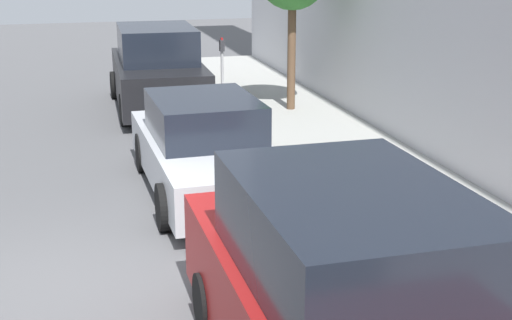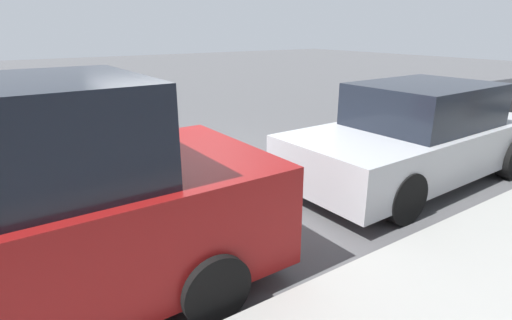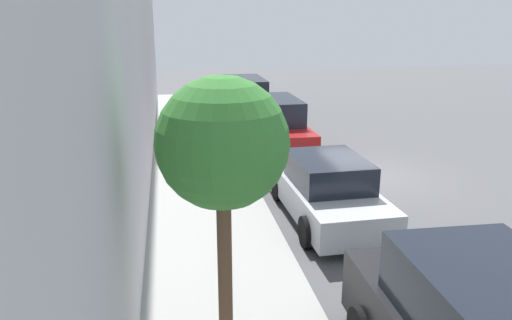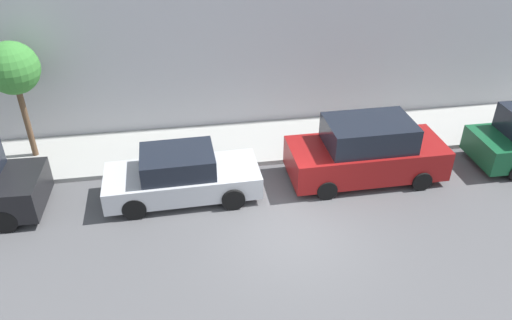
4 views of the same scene
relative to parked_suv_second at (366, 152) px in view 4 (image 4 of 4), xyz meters
name	(u,v)px [view 4 (image 4 of 4)]	position (x,y,z in m)	size (l,w,h in m)	color
ground_plane	(293,233)	(-2.35, 2.81, -0.93)	(60.00, 60.00, 0.00)	#515154
sidewalk	(262,142)	(2.60, 2.81, -0.86)	(2.88, 32.00, 0.15)	#9E9E99
parked_suv_second	(366,152)	(0.00, 0.00, 0.00)	(2.08, 4.82, 1.98)	maroon
parked_sedan_third	(181,176)	(-0.13, 5.70, -0.21)	(1.92, 4.54, 1.54)	#B7BABF
street_tree	(13,69)	(2.82, 10.51, 2.26)	(1.63, 1.63, 3.89)	brown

